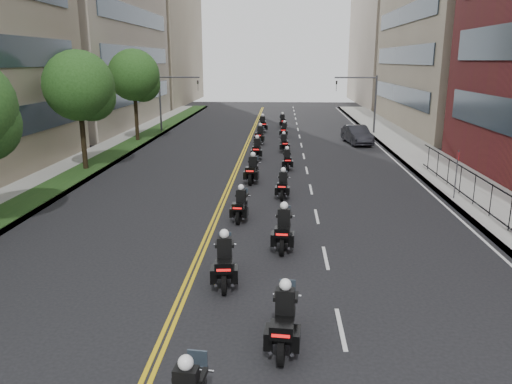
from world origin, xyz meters
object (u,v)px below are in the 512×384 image
motorcycle_4 (241,206)px  motorcycle_6 (253,171)px  parked_sedan (357,135)px  motorcycle_3 (284,230)px  motorcycle_10 (260,136)px  motorcycle_13 (283,122)px  motorcycle_7 (287,160)px  motorcycle_12 (263,125)px  motorcycle_8 (257,150)px  motorcycle_11 (284,131)px  motorcycle_1 (284,322)px  motorcycle_5 (283,186)px  motorcycle_9 (284,144)px  motorcycle_2 (225,263)px

motorcycle_4 → motorcycle_6: size_ratio=0.90×
motorcycle_6 → parked_sedan: motorcycle_6 is taller
motorcycle_3 → parked_sedan: motorcycle_3 is taller
motorcycle_10 → motorcycle_13: (1.91, 10.90, -0.06)m
motorcycle_4 → motorcycle_3: bearing=-55.8°
motorcycle_7 → motorcycle_12: bearing=94.5°
motorcycle_8 → parked_sedan: (8.26, 7.30, 0.09)m
motorcycle_8 → motorcycle_11: motorcycle_8 is taller
motorcycle_1 → motorcycle_5: motorcycle_1 is taller
motorcycle_4 → motorcycle_8: bearing=94.8°
motorcycle_1 → motorcycle_7: motorcycle_1 is taller
motorcycle_1 → motorcycle_5: (-0.03, 14.19, -0.08)m
motorcycle_5 → motorcycle_11: 21.15m
motorcycle_5 → motorcycle_9: size_ratio=0.99×
motorcycle_4 → motorcycle_13: size_ratio=0.99×
motorcycle_2 → motorcycle_7: size_ratio=1.17×
motorcycle_6 → motorcycle_3: bearing=-74.3°
motorcycle_5 → motorcycle_8: (-1.89, 10.47, 0.06)m
motorcycle_4 → motorcycle_10: 21.05m
motorcycle_13 → motorcycle_3: bearing=-97.1°
motorcycle_9 → motorcycle_12: size_ratio=0.88×
motorcycle_3 → motorcycle_6: 10.75m
parked_sedan → motorcycle_10: bearing=175.8°
motorcycle_10 → motorcycle_12: 7.40m
motorcycle_3 → motorcycle_11: motorcycle_3 is taller
motorcycle_8 → motorcycle_10: motorcycle_10 is taller
motorcycle_2 → parked_sedan: bearing=68.8°
parked_sedan → motorcycle_13: bearing=113.5°
motorcycle_8 → motorcycle_11: 10.87m
motorcycle_10 → parked_sedan: size_ratio=0.52×
motorcycle_1 → motorcycle_6: motorcycle_6 is taller
motorcycle_13 → motorcycle_6: bearing=-101.2°
motorcycle_6 → motorcycle_13: size_ratio=1.09×
motorcycle_11 → motorcycle_5: bearing=-84.8°
motorcycle_1 → motorcycle_10: bearing=98.7°
motorcycle_3 → motorcycle_7: bearing=92.8°
motorcycle_1 → motorcycle_6: 17.55m
motorcycle_5 → motorcycle_7: 7.00m
motorcycle_8 → motorcycle_10: bearing=92.9°
motorcycle_1 → motorcycle_8: motorcycle_1 is taller
motorcycle_7 → motorcycle_3: bearing=-94.0°
motorcycle_4 → motorcycle_12: size_ratio=0.89×
motorcycle_6 → motorcycle_13: bearing=92.0°
motorcycle_8 → motorcycle_9: 3.59m
motorcycle_12 → motorcycle_3: bearing=-93.3°
motorcycle_9 → motorcycle_3: bearing=-96.1°
motorcycle_12 → parked_sedan: (8.41, -6.76, 0.06)m
motorcycle_11 → parked_sedan: (6.26, -3.38, 0.16)m
motorcycle_7 → motorcycle_4: bearing=-104.3°
motorcycle_9 → motorcycle_10: 4.19m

